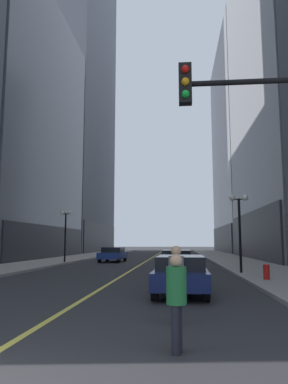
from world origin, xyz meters
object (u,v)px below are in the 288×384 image
at_px(car_grey, 177,260).
at_px(street_lamp_right_mid, 239,215).
at_px(car_blue, 113,254).
at_px(car_navy, 181,273).
at_px(street_lamp_left_far, 66,224).
at_px(fire_hydrant_right, 267,274).
at_px(pedestrian_in_green_parka, 176,295).
at_px(pedestrian_in_grey_suit, 176,279).

xyz_separation_m(car_grey, street_lamp_right_mid, (3.50, -1.66, 2.54)).
distance_m(car_blue, street_lamp_right_mid, 15.94).
height_order(car_navy, street_lamp_left_far, street_lamp_left_far).
bearing_deg(street_lamp_left_far, fire_hydrant_right, -44.62).
xyz_separation_m(car_grey, car_blue, (-5.81, 11.03, -0.00)).
bearing_deg(car_navy, pedestrian_in_green_parka, -91.07).
height_order(car_blue, fire_hydrant_right, car_blue).
relative_size(pedestrian_in_grey_suit, street_lamp_right_mid, 0.39).
bearing_deg(car_grey, street_lamp_left_far, 139.89).
xyz_separation_m(street_lamp_left_far, street_lamp_right_mid, (12.80, -9.50, 0.00)).
relative_size(car_navy, pedestrian_in_green_parka, 2.95).
bearing_deg(pedestrian_in_green_parka, car_blue, 102.24).
height_order(pedestrian_in_grey_suit, pedestrian_in_green_parka, pedestrian_in_grey_suit).
bearing_deg(fire_hydrant_right, street_lamp_left_far, 135.38).
bearing_deg(street_lamp_right_mid, car_grey, 154.58).
bearing_deg(car_blue, car_navy, -73.45).
distance_m(car_grey, pedestrian_in_green_parka, 16.03).
relative_size(car_grey, pedestrian_in_green_parka, 2.85).
relative_size(street_lamp_right_mid, fire_hydrant_right, 5.54).
bearing_deg(street_lamp_left_far, pedestrian_in_grey_suit, -66.82).
bearing_deg(street_lamp_right_mid, car_blue, 126.26).
relative_size(pedestrian_in_grey_suit, pedestrian_in_green_parka, 1.07).
bearing_deg(car_grey, fire_hydrant_right, -52.93).
bearing_deg(street_lamp_right_mid, fire_hydrant_right, -82.15).
height_order(car_navy, pedestrian_in_grey_suit, pedestrian_in_grey_suit).
bearing_deg(car_navy, street_lamp_right_mid, 66.20).
relative_size(pedestrian_in_grey_suit, street_lamp_left_far, 0.39).
relative_size(car_navy, pedestrian_in_grey_suit, 2.76).
height_order(car_grey, pedestrian_in_grey_suit, pedestrian_in_grey_suit).
relative_size(car_grey, street_lamp_right_mid, 1.03).
distance_m(car_blue, fire_hydrant_right, 19.04).
relative_size(pedestrian_in_green_parka, fire_hydrant_right, 2.00).
xyz_separation_m(pedestrian_in_grey_suit, pedestrian_in_green_parka, (0.01, -2.01, -0.07)).
bearing_deg(car_navy, street_lamp_left_far, 119.19).
bearing_deg(car_navy, car_grey, 91.20).
bearing_deg(car_grey, pedestrian_in_green_parka, -89.78).
bearing_deg(fire_hydrant_right, street_lamp_right_mid, 97.85).
distance_m(car_grey, street_lamp_right_mid, 4.63).
relative_size(car_blue, street_lamp_right_mid, 0.96).
height_order(car_grey, fire_hydrant_right, car_grey).
xyz_separation_m(car_blue, street_lamp_right_mid, (9.31, -12.69, 2.54)).
relative_size(street_lamp_left_far, street_lamp_right_mid, 1.00).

